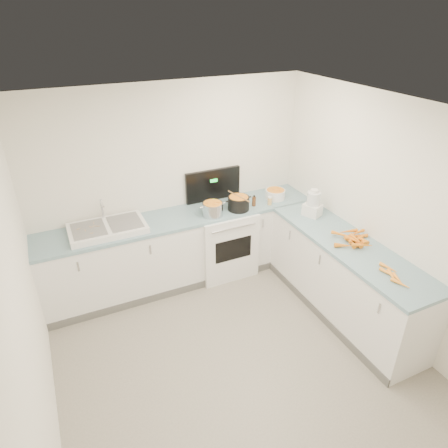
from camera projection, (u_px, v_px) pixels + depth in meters
name	position (u px, v px, depth m)	size (l,w,h in m)	color
floor	(243.00, 368.00, 4.03)	(3.50, 4.00, 0.00)	gray
ceiling	(251.00, 121.00, 2.84)	(3.50, 4.00, 0.00)	white
wall_back	(172.00, 184.00, 5.03)	(3.50, 2.50, 0.00)	white
wall_left	(25.00, 326.00, 2.78)	(4.00, 2.50, 0.00)	white
wall_right	(397.00, 225.00, 4.09)	(4.00, 2.50, 0.00)	white
counter_back	(183.00, 248.00, 5.16)	(3.50, 0.62, 0.94)	white
counter_right	(344.00, 278.00, 4.59)	(0.62, 2.20, 0.94)	white
stove	(222.00, 239.00, 5.35)	(0.76, 0.65, 1.36)	white
sink	(107.00, 228.00, 4.58)	(0.86, 0.52, 0.31)	white
steel_pot	(213.00, 210.00, 4.91)	(0.26, 0.26, 0.19)	silver
black_pot	(239.00, 204.00, 5.05)	(0.27, 0.27, 0.19)	black
wooden_spoon	(239.00, 196.00, 5.00)	(0.02, 0.02, 0.41)	#AD7A47
mixing_bowl	(275.00, 194.00, 5.36)	(0.27, 0.27, 0.12)	white
extract_bottle	(254.00, 201.00, 5.16)	(0.05, 0.05, 0.12)	#593319
spice_jar	(270.00, 201.00, 5.19)	(0.06, 0.06, 0.10)	#E5B266
food_processor	(313.00, 204.00, 4.88)	(0.24, 0.26, 0.35)	white
carrot_pile	(354.00, 239.00, 4.37)	(0.49, 0.45, 0.09)	orange
peeled_carrots	(393.00, 276.00, 3.80)	(0.17, 0.42, 0.04)	orange
peelings	(90.00, 228.00, 4.50)	(0.26, 0.26, 0.01)	tan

